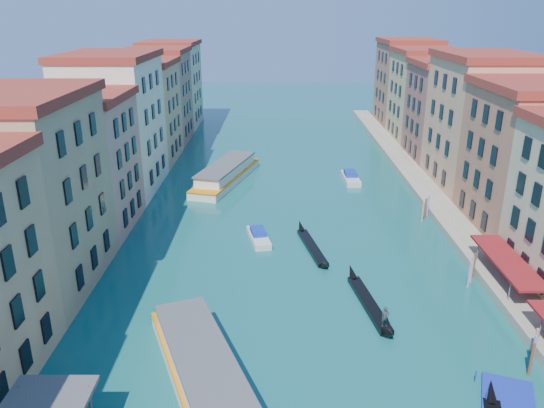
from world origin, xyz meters
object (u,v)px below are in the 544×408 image
at_px(vaporetto_near, 203,372).
at_px(vaporetto_far, 226,173).
at_px(blue_dock, 508,402).
at_px(gondola_fore, 369,302).

xyz_separation_m(vaporetto_near, vaporetto_far, (-2.64, 50.89, 0.08)).
relative_size(vaporetto_near, vaporetto_far, 0.93).
bearing_deg(vaporetto_near, blue_dock, -26.89).
bearing_deg(gondola_fore, blue_dock, -69.02).
bearing_deg(vaporetto_far, gondola_fore, -50.43).
bearing_deg(vaporetto_far, blue_dock, -48.70).
relative_size(vaporetto_near, gondola_fore, 1.49).
relative_size(vaporetto_far, gondola_fore, 1.59).
height_order(gondola_fore, blue_dock, gondola_fore).
xyz_separation_m(gondola_fore, blue_dock, (7.82, -13.54, -0.23)).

